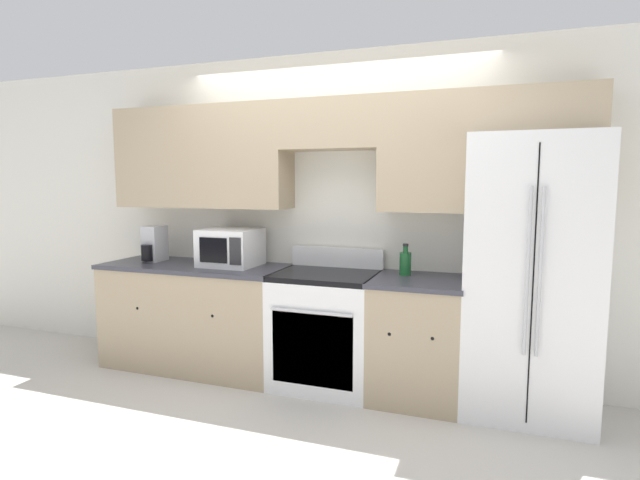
% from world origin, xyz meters
% --- Properties ---
extents(ground_plane, '(12.00, 12.00, 0.00)m').
position_xyz_m(ground_plane, '(0.00, 0.00, 0.00)').
color(ground_plane, beige).
extents(wall_back, '(8.00, 0.39, 2.60)m').
position_xyz_m(wall_back, '(-0.00, 0.58, 1.52)').
color(wall_back, silver).
rests_on(wall_back, ground_plane).
extents(lower_cabinets_left, '(1.58, 0.64, 0.89)m').
position_xyz_m(lower_cabinets_left, '(-1.12, 0.31, 0.44)').
color(lower_cabinets_left, tan).
rests_on(lower_cabinets_left, ground_plane).
extents(lower_cabinets_right, '(0.66, 0.64, 0.89)m').
position_xyz_m(lower_cabinets_right, '(0.75, 0.31, 0.44)').
color(lower_cabinets_right, tan).
rests_on(lower_cabinets_right, ground_plane).
extents(oven_range, '(0.77, 0.65, 1.05)m').
position_xyz_m(oven_range, '(0.05, 0.31, 0.45)').
color(oven_range, white).
rests_on(oven_range, ground_plane).
extents(refrigerator, '(0.83, 0.77, 1.88)m').
position_xyz_m(refrigerator, '(1.48, 0.37, 0.94)').
color(refrigerator, white).
rests_on(refrigerator, ground_plane).
extents(microwave, '(0.45, 0.41, 0.31)m').
position_xyz_m(microwave, '(-0.80, 0.36, 1.04)').
color(microwave, white).
rests_on(microwave, lower_cabinets_left).
extents(bottle, '(0.09, 0.09, 0.23)m').
position_xyz_m(bottle, '(0.63, 0.43, 0.98)').
color(bottle, '#195928').
rests_on(bottle, lower_cabinets_right).
extents(paper_towel_holder, '(0.14, 0.26, 0.31)m').
position_xyz_m(paper_towel_holder, '(-1.55, 0.34, 1.03)').
color(paper_towel_holder, '#B7B7BC').
rests_on(paper_towel_holder, lower_cabinets_left).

